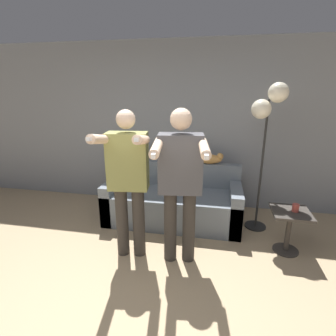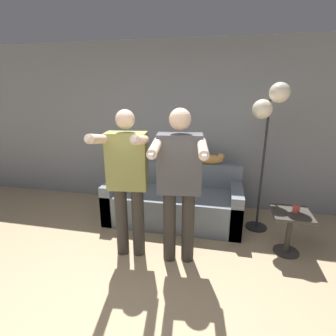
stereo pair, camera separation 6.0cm
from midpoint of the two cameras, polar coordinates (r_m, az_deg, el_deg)
The scene contains 9 objects.
ground_plane at distance 2.54m, azimuth -10.73°, elevation -31.47°, with size 16.00×16.00×0.00m, color tan.
wall_back at distance 4.27m, azimuth 2.00°, elevation 9.01°, with size 10.00×0.05×2.60m.
couch at distance 3.89m, azimuth 1.70°, elevation -7.49°, with size 1.93×0.82×0.81m.
person_left at distance 2.88m, azimuth -8.24°, elevation -1.72°, with size 0.56×0.71×1.69m.
person_right at distance 2.73m, azimuth 3.10°, elevation -2.19°, with size 0.59×0.72×1.71m.
cat at distance 3.92m, azimuth 9.66°, elevation 1.95°, with size 0.52×0.11×0.17m.
floor_lamp at distance 3.56m, azimuth 21.69°, elevation 11.27°, with size 0.43×0.29×1.96m.
side_table at distance 3.44m, azimuth 25.49°, elevation -10.97°, with size 0.43×0.43×0.53m.
cup at distance 3.37m, azimuth 26.59°, elevation -7.97°, with size 0.08×0.08×0.09m.
Camera 2 is at (0.77, -1.52, 1.89)m, focal length 28.00 mm.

